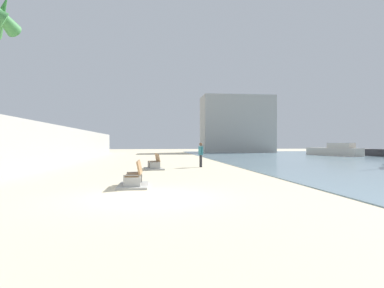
# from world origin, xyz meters

# --- Properties ---
(ground_plane) EXTENTS (120.00, 120.00, 0.00)m
(ground_plane) POSITION_xyz_m (0.00, 18.00, 0.00)
(ground_plane) COLOR beige
(seawall) EXTENTS (0.80, 64.00, 3.05)m
(seawall) POSITION_xyz_m (-7.50, 18.00, 1.52)
(seawall) COLOR #9E9E99
(seawall) RESTS_ON ground
(bench_near) EXTENTS (1.14, 2.12, 0.98)m
(bench_near) POSITION_xyz_m (-0.48, 2.62, 0.23)
(bench_near) COLOR #9E9E99
(bench_near) RESTS_ON ground
(bench_far) EXTENTS (1.33, 2.21, 0.98)m
(bench_far) POSITION_xyz_m (0.35, 10.86, 0.23)
(bench_far) COLOR #9E9E99
(bench_far) RESTS_ON ground
(person_walking) EXTENTS (0.30, 0.49, 1.66)m
(person_walking) POSITION_xyz_m (3.51, 12.27, 0.97)
(person_walking) COLOR #333338
(person_walking) RESTS_ON ground
(boat_outer) EXTENTS (3.73, 8.10, 1.60)m
(boat_outer) POSITION_xyz_m (23.15, 29.57, 0.66)
(boat_outer) COLOR beige
(boat_outer) RESTS_ON water_bay
(harbor_building) EXTENTS (12.00, 6.00, 9.61)m
(harbor_building) POSITION_xyz_m (14.81, 46.00, 4.80)
(harbor_building) COLOR #9E9E99
(harbor_building) RESTS_ON ground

